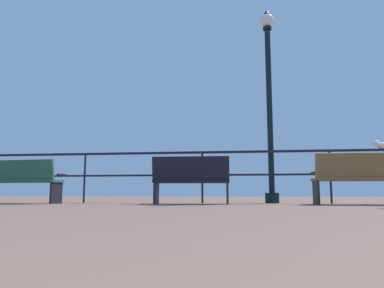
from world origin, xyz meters
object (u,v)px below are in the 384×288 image
at_px(bench_near_right, 360,176).
at_px(bench_near_left, 191,178).
at_px(lamppost_center, 269,94).
at_px(bench_far_left, 21,179).
at_px(seagull_on_rail, 381,145).

bearing_deg(bench_near_right, bench_near_left, 179.96).
relative_size(bench_near_right, lamppost_center, 0.38).
bearing_deg(lamppost_center, bench_far_left, -168.97).
distance_m(bench_far_left, seagull_on_rail, 7.50).
relative_size(bench_near_left, seagull_on_rail, 4.57).
height_order(bench_near_right, lamppost_center, lamppost_center).
height_order(bench_far_left, lamppost_center, lamppost_center).
xyz_separation_m(lamppost_center, seagull_on_rail, (2.23, -0.22, -1.21)).
distance_m(bench_far_left, bench_near_right, 6.73).
bearing_deg(bench_far_left, seagull_on_rail, 6.07).
height_order(bench_near_left, bench_near_right, bench_near_right).
distance_m(bench_near_left, seagull_on_rail, 4.01).
bearing_deg(bench_far_left, lamppost_center, 11.03).
bearing_deg(lamppost_center, seagull_on_rail, -5.75).
bearing_deg(bench_near_left, lamppost_center, 32.00).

